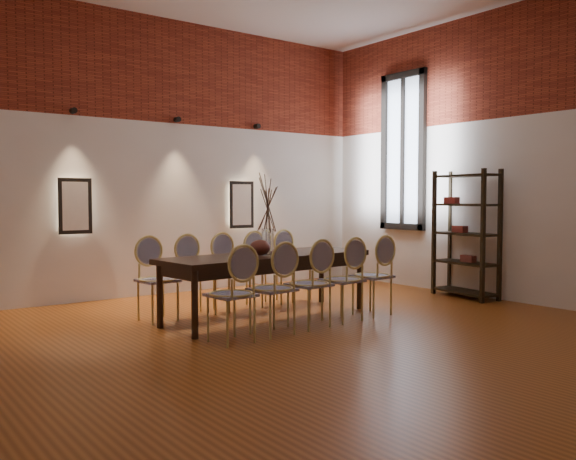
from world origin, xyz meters
TOP-DOWN VIEW (x-y plane):
  - floor at (0.00, 0.00)m, footprint 7.00×7.00m
  - wall_back at (0.00, 3.55)m, footprint 7.00×0.10m
  - wall_right at (3.55, 0.00)m, footprint 0.10×7.00m
  - brick_band_back at (0.00, 3.48)m, footprint 7.00×0.02m
  - brick_band_right at (3.48, 0.00)m, footprint 0.02×7.00m
  - niche_left at (-1.30, 3.45)m, footprint 0.36×0.06m
  - niche_right at (1.30, 3.45)m, footprint 0.36×0.06m
  - spot_fixture_left at (-1.30, 3.42)m, footprint 0.08×0.10m
  - spot_fixture_mid at (0.20, 3.42)m, footprint 0.08×0.10m
  - spot_fixture_right at (1.60, 3.42)m, footprint 0.08×0.10m
  - window_glass at (3.46, 2.00)m, footprint 0.02×0.78m
  - window_frame at (3.44, 2.00)m, footprint 0.08×0.90m
  - window_mullion at (3.44, 2.00)m, footprint 0.06×0.06m
  - dining_table at (0.19, 1.12)m, footprint 2.69×1.07m
  - chair_near_a at (-0.79, 0.33)m, footprint 0.48×0.48m
  - chair_near_b at (-0.27, 0.37)m, footprint 0.48×0.48m
  - chair_near_c at (0.25, 0.42)m, footprint 0.48×0.48m
  - chair_near_d at (0.77, 0.46)m, footprint 0.48×0.48m
  - chair_near_e at (1.30, 0.51)m, footprint 0.48×0.48m
  - chair_far_a at (-0.92, 1.72)m, footprint 0.48×0.48m
  - chair_far_b at (-0.39, 1.77)m, footprint 0.48×0.48m
  - chair_far_c at (0.13, 1.82)m, footprint 0.48×0.48m
  - chair_far_d at (0.65, 1.86)m, footprint 0.48×0.48m
  - chair_far_e at (1.18, 1.91)m, footprint 0.48×0.48m
  - vase at (0.19, 1.12)m, footprint 0.14×0.14m
  - dried_branches at (0.19, 1.12)m, footprint 0.50×0.50m
  - bowl at (0.04, 1.05)m, footprint 0.24×0.24m
  - book at (0.11, 1.28)m, footprint 0.27×0.20m
  - shelving_rack at (3.28, 0.65)m, footprint 0.51×1.04m

SIDE VIEW (x-z plane):
  - floor at x=0.00m, z-range -0.02..0.00m
  - dining_table at x=0.19m, z-range 0.00..0.75m
  - chair_near_a at x=-0.79m, z-range 0.00..0.94m
  - chair_near_b at x=-0.27m, z-range 0.00..0.94m
  - chair_near_c at x=0.25m, z-range 0.00..0.94m
  - chair_near_d at x=0.77m, z-range 0.00..0.94m
  - chair_near_e at x=1.30m, z-range 0.00..0.94m
  - chair_far_a at x=-0.92m, z-range 0.00..0.94m
  - chair_far_b at x=-0.39m, z-range 0.00..0.94m
  - chair_far_c at x=0.13m, z-range 0.00..0.94m
  - chair_far_d at x=0.65m, z-range 0.00..0.94m
  - chair_far_e at x=1.18m, z-range 0.00..0.94m
  - book at x=0.11m, z-range 0.75..0.78m
  - bowl at x=0.04m, z-range 0.75..0.93m
  - vase at x=0.19m, z-range 0.75..1.05m
  - shelving_rack at x=3.28m, z-range 0.00..1.80m
  - niche_left at x=-1.30m, z-range 0.97..1.63m
  - niche_right at x=1.30m, z-range 0.97..1.63m
  - dried_branches at x=0.19m, z-range 1.00..1.70m
  - wall_back at x=0.00m, z-range 0.00..4.00m
  - wall_right at x=3.55m, z-range 0.00..4.00m
  - window_glass at x=3.46m, z-range 0.96..3.34m
  - window_frame at x=3.44m, z-range 0.90..3.40m
  - window_mullion at x=3.44m, z-range 0.95..3.35m
  - spot_fixture_left at x=-1.30m, z-range 2.51..2.59m
  - spot_fixture_mid at x=0.20m, z-range 2.51..2.59m
  - spot_fixture_right at x=1.60m, z-range 2.51..2.59m
  - brick_band_back at x=0.00m, z-range 2.50..4.00m
  - brick_band_right at x=3.48m, z-range 2.50..4.00m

